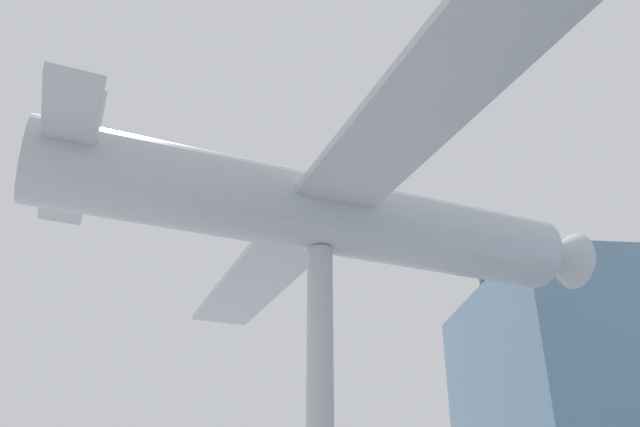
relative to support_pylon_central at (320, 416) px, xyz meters
The scene contains 3 objects.
glass_pavilion_left 16.06m from the support_pylon_central, 129.30° to the left, with size 10.40×10.15×10.88m.
support_pylon_central is the anchor object (origin of this frame).
suspended_airplane 4.69m from the support_pylon_central, 107.41° to the left, with size 18.82×14.76×2.96m.
Camera 1 is at (13.35, -1.26, 1.76)m, focal length 35.00 mm.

